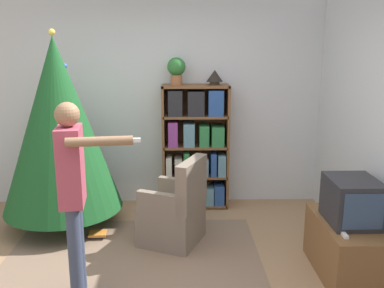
% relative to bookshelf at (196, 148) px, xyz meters
% --- Properties ---
extents(wall_back, '(8.00, 0.10, 2.60)m').
position_rel_bookshelf_xyz_m(wall_back, '(-0.49, 0.25, 0.53)').
color(wall_back, silver).
rests_on(wall_back, ground_plane).
extents(area_rug, '(2.49, 2.07, 0.01)m').
position_rel_bookshelf_xyz_m(area_rug, '(-0.66, -1.50, -0.77)').
color(area_rug, '#7F6651').
rests_on(area_rug, ground_plane).
extents(bookshelf, '(0.82, 0.33, 1.55)m').
position_rel_bookshelf_xyz_m(bookshelf, '(0.00, 0.00, 0.00)').
color(bookshelf, brown).
rests_on(bookshelf, ground_plane).
extents(tv_stand, '(0.52, 0.93, 0.51)m').
position_rel_bookshelf_xyz_m(tv_stand, '(1.31, -1.70, -0.51)').
color(tv_stand, brown).
rests_on(tv_stand, ground_plane).
extents(television, '(0.41, 0.50, 0.40)m').
position_rel_bookshelf_xyz_m(television, '(1.31, -1.71, -0.06)').
color(television, '#28282D').
rests_on(television, tv_stand).
extents(game_remote, '(0.04, 0.12, 0.02)m').
position_rel_bookshelf_xyz_m(game_remote, '(1.15, -1.98, -0.25)').
color(game_remote, white).
rests_on(game_remote, tv_stand).
extents(christmas_tree, '(1.31, 1.31, 2.19)m').
position_rel_bookshelf_xyz_m(christmas_tree, '(-1.52, -0.56, 0.40)').
color(christmas_tree, '#4C3323').
rests_on(christmas_tree, ground_plane).
extents(armchair, '(0.75, 0.74, 0.92)m').
position_rel_bookshelf_xyz_m(armchair, '(-0.25, -1.03, -0.45)').
color(armchair, '#7A6B5B').
rests_on(armchair, ground_plane).
extents(standing_person, '(0.67, 0.47, 1.63)m').
position_rel_bookshelf_xyz_m(standing_person, '(-1.03, -2.00, 0.20)').
color(standing_person, '#38425B').
rests_on(standing_person, ground_plane).
extents(potted_plant, '(0.22, 0.22, 0.33)m').
position_rel_bookshelf_xyz_m(potted_plant, '(-0.23, 0.01, 0.97)').
color(potted_plant, '#935B38').
rests_on(potted_plant, bookshelf).
extents(table_lamp, '(0.20, 0.20, 0.18)m').
position_rel_bookshelf_xyz_m(table_lamp, '(0.23, 0.01, 0.88)').
color(table_lamp, '#473828').
rests_on(table_lamp, bookshelf).
extents(book_pile_near_tree, '(0.21, 0.16, 0.06)m').
position_rel_bookshelf_xyz_m(book_pile_near_tree, '(-1.10, -0.89, -0.74)').
color(book_pile_near_tree, '#232328').
rests_on(book_pile_near_tree, ground_plane).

